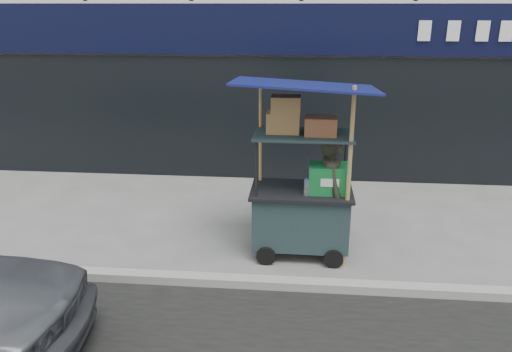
# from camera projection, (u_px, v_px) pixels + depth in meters

# --- Properties ---
(ground) EXTENTS (80.00, 80.00, 0.00)m
(ground) POSITION_uv_depth(u_px,v_px,m) (292.00, 280.00, 6.41)
(ground) COLOR #605F5B
(ground) RESTS_ON ground
(curb) EXTENTS (80.00, 0.18, 0.12)m
(curb) POSITION_uv_depth(u_px,v_px,m) (291.00, 284.00, 6.20)
(curb) COLOR gray
(curb) RESTS_ON ground
(vendor_cart) EXTENTS (1.84, 1.30, 2.48)m
(vendor_cart) POSITION_uv_depth(u_px,v_px,m) (303.00, 196.00, 6.83)
(vendor_cart) COLOR black
(vendor_cart) RESTS_ON ground
(vendor_man) EXTENTS (0.48, 0.68, 1.78)m
(vendor_man) POSITION_uv_depth(u_px,v_px,m) (332.00, 196.00, 6.76)
(vendor_man) COLOR #26281D
(vendor_man) RESTS_ON ground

